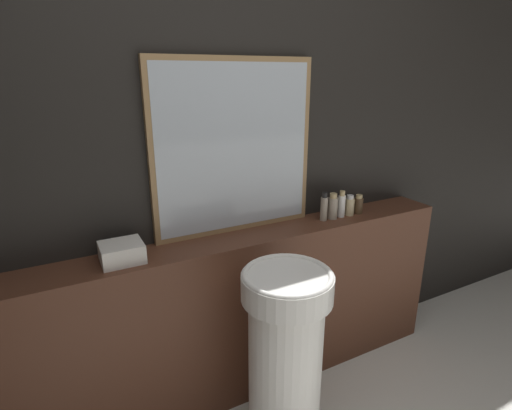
{
  "coord_description": "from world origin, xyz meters",
  "views": [
    {
      "loc": [
        -0.78,
        -0.11,
        1.63
      ],
      "look_at": [
        0.01,
        1.36,
        1.08
      ],
      "focal_mm": 28.0,
      "sensor_mm": 36.0,
      "label": 1
    }
  ],
  "objects_px": {
    "shampoo_bottle": "(324,208)",
    "towel_stack": "(122,252)",
    "conditioner_bottle": "(333,207)",
    "lotion_bottle": "(342,205)",
    "mirror": "(235,148)",
    "hand_soap_bottle": "(358,205)",
    "pedestal_sink": "(285,356)",
    "body_wash_bottle": "(350,206)"
  },
  "relations": [
    {
      "from": "shampoo_bottle",
      "to": "towel_stack",
      "type": "bearing_deg",
      "value": -180.0
    },
    {
      "from": "conditioner_bottle",
      "to": "lotion_bottle",
      "type": "height_order",
      "value": "lotion_bottle"
    },
    {
      "from": "towel_stack",
      "to": "conditioner_bottle",
      "type": "xyz_separation_m",
      "value": [
        1.1,
        0.0,
        0.03
      ]
    },
    {
      "from": "shampoo_bottle",
      "to": "conditioner_bottle",
      "type": "relative_size",
      "value": 1.1
    },
    {
      "from": "shampoo_bottle",
      "to": "lotion_bottle",
      "type": "distance_m",
      "value": 0.12
    },
    {
      "from": "mirror",
      "to": "hand_soap_bottle",
      "type": "height_order",
      "value": "mirror"
    },
    {
      "from": "pedestal_sink",
      "to": "body_wash_bottle",
      "type": "bearing_deg",
      "value": 30.96
    },
    {
      "from": "mirror",
      "to": "shampoo_bottle",
      "type": "relative_size",
      "value": 5.31
    },
    {
      "from": "pedestal_sink",
      "to": "towel_stack",
      "type": "xyz_separation_m",
      "value": [
        -0.57,
        0.39,
        0.46
      ]
    },
    {
      "from": "conditioner_bottle",
      "to": "hand_soap_bottle",
      "type": "relative_size",
      "value": 1.31
    },
    {
      "from": "pedestal_sink",
      "to": "body_wash_bottle",
      "type": "xyz_separation_m",
      "value": [
        0.65,
        0.39,
        0.47
      ]
    },
    {
      "from": "body_wash_bottle",
      "to": "pedestal_sink",
      "type": "bearing_deg",
      "value": -149.04
    },
    {
      "from": "mirror",
      "to": "body_wash_bottle",
      "type": "distance_m",
      "value": 0.74
    },
    {
      "from": "pedestal_sink",
      "to": "towel_stack",
      "type": "relative_size",
      "value": 5.06
    },
    {
      "from": "mirror",
      "to": "body_wash_bottle",
      "type": "relative_size",
      "value": 7.17
    },
    {
      "from": "conditioner_bottle",
      "to": "lotion_bottle",
      "type": "bearing_deg",
      "value": 0.0
    },
    {
      "from": "towel_stack",
      "to": "lotion_bottle",
      "type": "height_order",
      "value": "lotion_bottle"
    },
    {
      "from": "towel_stack",
      "to": "hand_soap_bottle",
      "type": "height_order",
      "value": "hand_soap_bottle"
    },
    {
      "from": "lotion_bottle",
      "to": "pedestal_sink",
      "type": "bearing_deg",
      "value": -146.62
    },
    {
      "from": "body_wash_bottle",
      "to": "hand_soap_bottle",
      "type": "bearing_deg",
      "value": 0.0
    },
    {
      "from": "body_wash_bottle",
      "to": "mirror",
      "type": "bearing_deg",
      "value": 171.29
    },
    {
      "from": "conditioner_bottle",
      "to": "shampoo_bottle",
      "type": "bearing_deg",
      "value": 180.0
    },
    {
      "from": "conditioner_bottle",
      "to": "body_wash_bottle",
      "type": "bearing_deg",
      "value": 0.0
    },
    {
      "from": "pedestal_sink",
      "to": "shampoo_bottle",
      "type": "bearing_deg",
      "value": 39.52
    },
    {
      "from": "towel_stack",
      "to": "lotion_bottle",
      "type": "relative_size",
      "value": 1.17
    },
    {
      "from": "mirror",
      "to": "lotion_bottle",
      "type": "height_order",
      "value": "mirror"
    },
    {
      "from": "pedestal_sink",
      "to": "conditioner_bottle",
      "type": "distance_m",
      "value": 0.82
    },
    {
      "from": "pedestal_sink",
      "to": "lotion_bottle",
      "type": "bearing_deg",
      "value": 33.38
    },
    {
      "from": "mirror",
      "to": "body_wash_bottle",
      "type": "bearing_deg",
      "value": -8.71
    },
    {
      "from": "lotion_bottle",
      "to": "hand_soap_bottle",
      "type": "xyz_separation_m",
      "value": [
        0.12,
        0.0,
        -0.02
      ]
    },
    {
      "from": "pedestal_sink",
      "to": "hand_soap_bottle",
      "type": "xyz_separation_m",
      "value": [
        0.71,
        0.39,
        0.47
      ]
    },
    {
      "from": "shampoo_bottle",
      "to": "lotion_bottle",
      "type": "height_order",
      "value": "shampoo_bottle"
    },
    {
      "from": "conditioner_bottle",
      "to": "body_wash_bottle",
      "type": "relative_size",
      "value": 1.23
    },
    {
      "from": "pedestal_sink",
      "to": "mirror",
      "type": "distance_m",
      "value": 0.96
    },
    {
      "from": "shampoo_bottle",
      "to": "hand_soap_bottle",
      "type": "xyz_separation_m",
      "value": [
        0.24,
        -0.0,
        -0.02
      ]
    },
    {
      "from": "conditioner_bottle",
      "to": "body_wash_bottle",
      "type": "xyz_separation_m",
      "value": [
        0.12,
        0.0,
        -0.01
      ]
    },
    {
      "from": "pedestal_sink",
      "to": "towel_stack",
      "type": "distance_m",
      "value": 0.83
    },
    {
      "from": "pedestal_sink",
      "to": "towel_stack",
      "type": "bearing_deg",
      "value": 145.66
    },
    {
      "from": "conditioner_bottle",
      "to": "pedestal_sink",
      "type": "bearing_deg",
      "value": -143.75
    },
    {
      "from": "mirror",
      "to": "towel_stack",
      "type": "relative_size",
      "value": 4.79
    },
    {
      "from": "lotion_bottle",
      "to": "towel_stack",
      "type": "bearing_deg",
      "value": 180.0
    },
    {
      "from": "pedestal_sink",
      "to": "hand_soap_bottle",
      "type": "relative_size",
      "value": 8.06
    }
  ]
}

